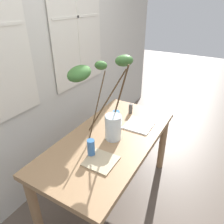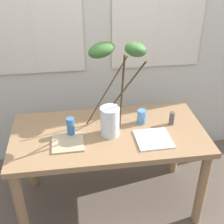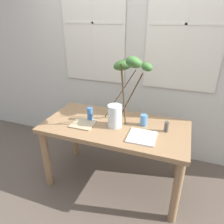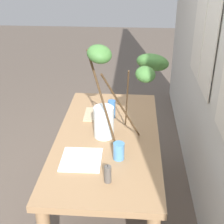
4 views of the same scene
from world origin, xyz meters
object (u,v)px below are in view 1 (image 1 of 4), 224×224
Objects in this scene: plate_square_left at (101,161)px; pillar_candle at (131,109)px; vase_with_branches at (102,95)px; plate_square_right at (139,125)px; drinking_glass_blue_right at (116,116)px; drinking_glass_blue_left at (91,148)px; dining_table at (110,148)px.

pillar_candle is (0.83, 0.14, 0.05)m from plate_square_left.
vase_with_branches is 0.52m from plate_square_right.
pillar_candle is at bearing -12.28° from drinking_glass_blue_right.
vase_with_branches reaches higher than drinking_glass_blue_left.
drinking_glass_blue_left is (-0.33, -0.10, -0.30)m from vase_with_branches.
vase_with_branches is 0.56m from plate_square_left.
vase_with_branches is at bearing 66.74° from dining_table.
drinking_glass_blue_left is 0.64× the size of plate_square_left.
plate_square_right is at bearing -14.10° from drinking_glass_blue_left.
drinking_glass_blue_left is at bearing 165.90° from plate_square_right.
plate_square_left is at bearing -170.13° from pillar_candle.
plate_square_left is at bearing 176.07° from plate_square_right.
dining_table is 0.51m from vase_with_branches.
vase_with_branches is 0.46m from drinking_glass_blue_left.
dining_table is at bearing -175.15° from pillar_candle.
plate_square_right is (0.63, -0.04, 0.00)m from plate_square_left.
vase_with_branches reaches higher than pillar_candle.
drinking_glass_blue_left is 1.23× the size of pillar_candle.
plate_square_left is 0.63m from plate_square_right.
vase_with_branches is 2.90× the size of plate_square_right.
dining_table is 0.34m from drinking_glass_blue_right.
vase_with_branches is at bearing 177.86° from drinking_glass_blue_right.
drinking_glass_blue_right is (0.28, 0.09, 0.17)m from dining_table.
drinking_glass_blue_right is 0.25m from plate_square_right.
pillar_candle is at bearing 2.59° from drinking_glass_blue_left.
plate_square_right is at bearing -81.13° from drinking_glass_blue_right.
pillar_candle is (0.23, -0.05, -0.00)m from drinking_glass_blue_right.
plate_square_left is (-0.31, -0.10, 0.12)m from dining_table.
plate_square_right is at bearing -24.53° from dining_table.
dining_table is at bearing -1.47° from drinking_glass_blue_left.
drinking_glass_blue_right reaches higher than dining_table.
pillar_candle is at bearing 9.87° from plate_square_left.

